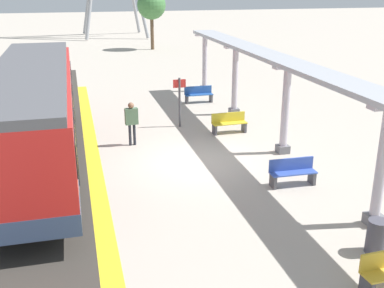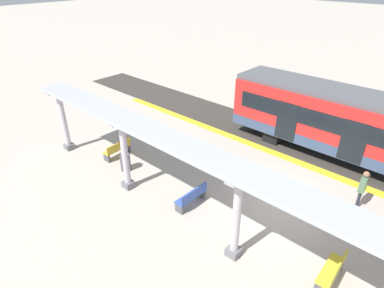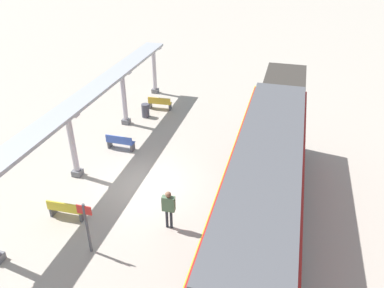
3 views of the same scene
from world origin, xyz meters
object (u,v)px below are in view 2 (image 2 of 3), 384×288
bench_extra_slot (118,149)px  bench_far_end (333,271)px  canopy_pillar_nearest (64,120)px  bench_mid_platform (192,197)px  train_near_carriage (363,130)px  trash_bin (125,162)px  passenger_waiting_near_edge (363,186)px  canopy_pillar_second (125,155)px  canopy_pillar_third (237,217)px

bench_extra_slot → bench_far_end: bearing=89.5°
canopy_pillar_nearest → bench_mid_platform: (-0.98, 8.04, -1.25)m
train_near_carriage → trash_bin: train_near_carriage is taller
passenger_waiting_near_edge → bench_far_end: bearing=7.9°
canopy_pillar_nearest → bench_mid_platform: canopy_pillar_nearest is taller
train_near_carriage → bench_extra_slot: 12.03m
passenger_waiting_near_edge → train_near_carriage: bearing=-160.2°
canopy_pillar_second → canopy_pillar_nearest: bearing=-90.0°
canopy_pillar_nearest → canopy_pillar_second: bearing=90.0°
canopy_pillar_second → bench_far_end: bearing=97.9°
bench_mid_platform → passenger_waiting_near_edge: (-4.43, 5.07, 0.65)m
bench_mid_platform → passenger_waiting_near_edge: passenger_waiting_near_edge is taller
canopy_pillar_nearest → trash_bin: canopy_pillar_nearest is taller
canopy_pillar_second → bench_far_end: canopy_pillar_second is taller
bench_extra_slot → passenger_waiting_near_edge: (-4.12, 10.48, 0.65)m
train_near_carriage → canopy_pillar_third: size_ratio=3.95×
bench_far_end → trash_bin: bearing=-87.7°
canopy_pillar_third → bench_mid_platform: canopy_pillar_third is taller
canopy_pillar_nearest → bench_far_end: size_ratio=2.20×
trash_bin → passenger_waiting_near_edge: 10.31m
train_near_carriage → passenger_waiting_near_edge: (3.46, 1.24, -0.74)m
train_near_carriage → bench_mid_platform: bearing=-25.9°
bench_far_end → passenger_waiting_near_edge: 4.31m
canopy_pillar_second → trash_bin: (-0.79, -1.20, -1.26)m
canopy_pillar_third → passenger_waiting_near_edge: canopy_pillar_third is taller
bench_extra_slot → trash_bin: 1.37m
passenger_waiting_near_edge → trash_bin: bearing=-63.4°
bench_extra_slot → passenger_waiting_near_edge: 11.28m
bench_mid_platform → bench_far_end: (-0.21, 5.65, 0.00)m
train_near_carriage → bench_far_end: (7.68, 1.83, -1.39)m
canopy_pillar_second → bench_far_end: size_ratio=2.20×
bench_mid_platform → bench_far_end: bearing=92.1°
canopy_pillar_nearest → passenger_waiting_near_edge: 14.19m
canopy_pillar_second → bench_far_end: (-1.19, 8.58, -1.25)m
canopy_pillar_nearest → bench_far_end: (-1.19, 13.69, -1.25)m
canopy_pillar_second → bench_mid_platform: 3.33m
bench_far_end → canopy_pillar_nearest: bearing=-85.1°
train_near_carriage → bench_mid_platform: size_ratio=8.73×
canopy_pillar_nearest → trash_bin: bearing=101.5°
bench_extra_slot → trash_bin: size_ratio=1.78×
canopy_pillar_second → passenger_waiting_near_edge: (-5.41, 8.00, -0.60)m
train_near_carriage → bench_extra_slot: size_ratio=8.64×
train_near_carriage → bench_far_end: size_ratio=8.68×
canopy_pillar_second → trash_bin: size_ratio=3.90×
bench_far_end → bench_extra_slot: bearing=-90.5°
canopy_pillar_nearest → canopy_pillar_third: bearing=90.0°
train_near_carriage → canopy_pillar_nearest: train_near_carriage is taller
train_near_carriage → passenger_waiting_near_edge: bearing=19.8°
canopy_pillar_second → bench_mid_platform: canopy_pillar_second is taller
bench_far_end → bench_extra_slot: size_ratio=0.99×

